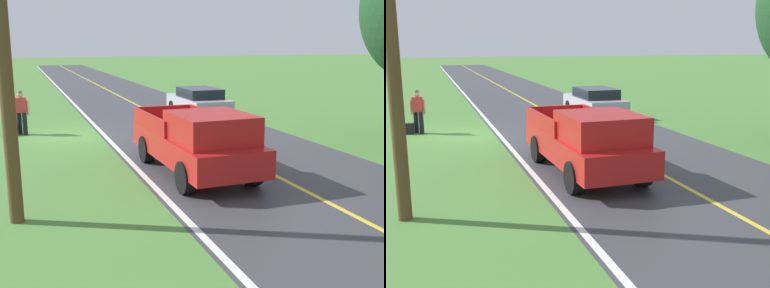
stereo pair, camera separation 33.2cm
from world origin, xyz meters
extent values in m
plane|color=#4C7F38|center=(0.00, 0.00, 0.00)|extent=(200.00, 200.00, 0.00)
cube|color=#3D3D42|center=(-4.73, 0.00, 0.00)|extent=(7.13, 120.00, 0.00)
cube|color=silver|center=(-1.34, 0.00, 0.01)|extent=(0.16, 117.60, 0.00)
cube|color=gold|center=(-4.73, 0.00, 0.01)|extent=(0.14, 117.60, 0.00)
cylinder|color=black|center=(1.55, -0.88, 0.44)|extent=(0.18, 0.18, 0.88)
cylinder|color=black|center=(1.75, -1.14, 0.44)|extent=(0.18, 0.18, 0.88)
cube|color=red|center=(1.65, -1.01, 1.17)|extent=(0.42, 0.30, 0.58)
sphere|color=tan|center=(1.65, -1.01, 1.57)|extent=(0.23, 0.23, 0.23)
sphere|color=#4C564C|center=(1.65, -1.01, 1.65)|extent=(0.20, 0.20, 0.20)
cube|color=navy|center=(1.63, -1.21, 1.20)|extent=(0.34, 0.23, 0.44)
cylinder|color=tan|center=(1.39, -0.97, 1.06)|extent=(0.10, 0.10, 0.58)
cylinder|color=tan|center=(1.91, -1.01, 1.06)|extent=(0.10, 0.10, 0.58)
cube|color=black|center=(2.07, -1.00, 0.22)|extent=(0.48, 0.24, 0.44)
cube|color=#B21919|center=(-2.76, 6.45, 0.75)|extent=(2.15, 5.45, 0.70)
cube|color=#B21919|center=(-2.80, 7.64, 1.46)|extent=(1.90, 2.21, 0.72)
cube|color=black|center=(-2.80, 7.64, 1.53)|extent=(1.71, 1.34, 0.43)
cube|color=#B21919|center=(-3.67, 5.35, 1.33)|extent=(0.18, 3.03, 0.45)
cube|color=#B21919|center=(-1.79, 5.40, 1.33)|extent=(0.18, 3.03, 0.45)
cube|color=#B21919|center=(-2.69, 3.86, 1.33)|extent=(1.84, 0.15, 0.45)
cylinder|color=black|center=(-3.71, 8.18, 0.40)|extent=(0.32, 0.81, 0.80)
cylinder|color=black|center=(-1.91, 8.23, 0.40)|extent=(0.32, 0.81, 0.80)
cylinder|color=black|center=(-3.62, 4.88, 0.40)|extent=(0.32, 0.81, 0.80)
cylinder|color=black|center=(-1.82, 4.93, 0.40)|extent=(0.32, 0.81, 0.80)
cube|color=#B2B7C1|center=(-6.54, -3.00, 0.64)|extent=(1.88, 4.41, 0.62)
cube|color=black|center=(-6.54, -2.80, 1.18)|extent=(1.64, 2.39, 0.46)
cylinder|color=black|center=(-5.69, -4.40, 0.33)|extent=(0.24, 0.66, 0.66)
cylinder|color=black|center=(-7.38, -4.41, 0.33)|extent=(0.24, 0.66, 0.66)
cylinder|color=black|center=(-5.70, -1.60, 0.33)|extent=(0.24, 0.66, 0.66)
cylinder|color=black|center=(-7.39, -1.61, 0.33)|extent=(0.24, 0.66, 0.66)
cylinder|color=brown|center=(1.92, 8.74, 4.20)|extent=(0.28, 0.28, 8.40)
camera|label=1|loc=(1.71, 18.44, 3.57)|focal=44.02mm
camera|label=2|loc=(1.40, 18.55, 3.57)|focal=44.02mm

